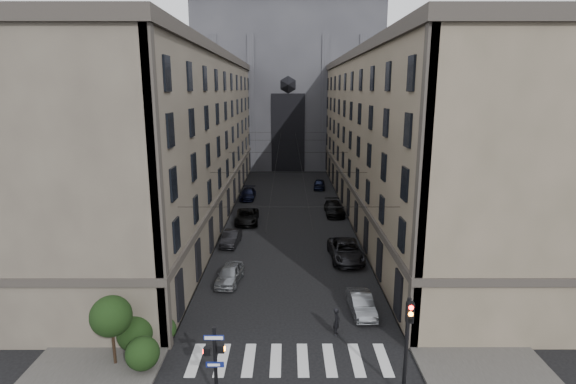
{
  "coord_description": "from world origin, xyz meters",
  "views": [
    {
      "loc": [
        -0.1,
        -17.3,
        14.73
      ],
      "look_at": [
        -0.06,
        11.81,
        8.05
      ],
      "focal_mm": 28.0,
      "sensor_mm": 36.0,
      "label": 1
    }
  ],
  "objects_px": {
    "car_left_midfar": "(247,217)",
    "pedestrian": "(337,321)",
    "car_right_midfar": "(334,208)",
    "car_right_near": "(361,304)",
    "car_right_midnear": "(346,251)",
    "car_right_far": "(319,184)",
    "gothic_tower": "(288,73)",
    "car_left_midnear": "(231,238)",
    "pedestrian_signal_left": "(215,360)",
    "car_left_near": "(230,274)",
    "traffic_light_right": "(407,336)",
    "car_left_far": "(248,194)"
  },
  "relations": [
    {
      "from": "pedestrian_signal_left",
      "to": "car_right_near",
      "type": "relative_size",
      "value": 0.99
    },
    {
      "from": "car_left_midnear",
      "to": "car_right_midnear",
      "type": "height_order",
      "value": "car_right_midnear"
    },
    {
      "from": "car_right_near",
      "to": "car_left_midnear",
      "type": "bearing_deg",
      "value": 124.39
    },
    {
      "from": "car_left_near",
      "to": "car_right_far",
      "type": "bearing_deg",
      "value": 81.61
    },
    {
      "from": "pedestrian_signal_left",
      "to": "car_right_near",
      "type": "bearing_deg",
      "value": 46.7
    },
    {
      "from": "car_left_midfar",
      "to": "pedestrian",
      "type": "height_order",
      "value": "pedestrian"
    },
    {
      "from": "pedestrian_signal_left",
      "to": "car_left_far",
      "type": "xyz_separation_m",
      "value": [
        -2.04,
        41.22,
        -1.62
      ]
    },
    {
      "from": "car_right_midfar",
      "to": "car_left_midnear",
      "type": "bearing_deg",
      "value": -136.78
    },
    {
      "from": "traffic_light_right",
      "to": "car_right_midfar",
      "type": "bearing_deg",
      "value": 90.15
    },
    {
      "from": "car_right_midfar",
      "to": "gothic_tower",
      "type": "bearing_deg",
      "value": 96.99
    },
    {
      "from": "car_right_near",
      "to": "pedestrian",
      "type": "xyz_separation_m",
      "value": [
        -1.95,
        -2.73,
        0.21
      ]
    },
    {
      "from": "car_left_midfar",
      "to": "car_right_far",
      "type": "distance_m",
      "value": 20.12
    },
    {
      "from": "car_left_far",
      "to": "car_right_midfar",
      "type": "distance_m",
      "value": 13.65
    },
    {
      "from": "car_left_near",
      "to": "car_left_midfar",
      "type": "distance_m",
      "value": 16.03
    },
    {
      "from": "car_right_midnear",
      "to": "car_left_midnear",
      "type": "bearing_deg",
      "value": 157.66
    },
    {
      "from": "car_left_midnear",
      "to": "car_right_far",
      "type": "relative_size",
      "value": 1.0
    },
    {
      "from": "car_right_near",
      "to": "car_right_midnear",
      "type": "xyz_separation_m",
      "value": [
        0.19,
        9.71,
        0.16
      ]
    },
    {
      "from": "gothic_tower",
      "to": "car_right_far",
      "type": "height_order",
      "value": "gothic_tower"
    },
    {
      "from": "traffic_light_right",
      "to": "car_left_midnear",
      "type": "relative_size",
      "value": 1.25
    },
    {
      "from": "gothic_tower",
      "to": "car_right_far",
      "type": "relative_size",
      "value": 13.95
    },
    {
      "from": "car_left_midnear",
      "to": "car_left_midfar",
      "type": "distance_m",
      "value": 7.3
    },
    {
      "from": "car_left_near",
      "to": "car_right_far",
      "type": "distance_m",
      "value": 35.08
    },
    {
      "from": "gothic_tower",
      "to": "car_right_midfar",
      "type": "relative_size",
      "value": 10.87
    },
    {
      "from": "gothic_tower",
      "to": "car_left_midfar",
      "type": "relative_size",
      "value": 10.68
    },
    {
      "from": "car_left_near",
      "to": "car_right_midnear",
      "type": "height_order",
      "value": "car_right_midnear"
    },
    {
      "from": "car_right_midnear",
      "to": "car_right_midfar",
      "type": "xyz_separation_m",
      "value": [
        0.46,
        14.64,
        -0.05
      ]
    },
    {
      "from": "traffic_light_right",
      "to": "car_right_midfar",
      "type": "distance_m",
      "value": 32.92
    },
    {
      "from": "car_right_midnear",
      "to": "car_right_midfar",
      "type": "relative_size",
      "value": 1.11
    },
    {
      "from": "car_right_near",
      "to": "car_right_far",
      "type": "height_order",
      "value": "car_right_far"
    },
    {
      "from": "car_right_midnear",
      "to": "car_left_far",
      "type": "bearing_deg",
      "value": 113.07
    },
    {
      "from": "car_right_near",
      "to": "pedestrian",
      "type": "relative_size",
      "value": 2.31
    },
    {
      "from": "car_left_near",
      "to": "car_right_midfar",
      "type": "bearing_deg",
      "value": 69.6
    },
    {
      "from": "pedestrian_signal_left",
      "to": "car_left_near",
      "type": "height_order",
      "value": "pedestrian_signal_left"
    },
    {
      "from": "car_right_near",
      "to": "car_left_far",
      "type": "bearing_deg",
      "value": 104.85
    },
    {
      "from": "gothic_tower",
      "to": "car_right_near",
      "type": "distance_m",
      "value": 66.98
    },
    {
      "from": "car_left_midnear",
      "to": "car_right_midfar",
      "type": "distance_m",
      "value": 15.42
    },
    {
      "from": "car_left_midnear",
      "to": "pedestrian",
      "type": "height_order",
      "value": "pedestrian"
    },
    {
      "from": "traffic_light_right",
      "to": "car_right_far",
      "type": "xyz_separation_m",
      "value": [
        -0.87,
        47.14,
        -2.58
      ]
    },
    {
      "from": "traffic_light_right",
      "to": "car_left_far",
      "type": "xyz_separation_m",
      "value": [
        -11.16,
        40.8,
        -2.58
      ]
    },
    {
      "from": "car_left_near",
      "to": "car_right_far",
      "type": "relative_size",
      "value": 1.01
    },
    {
      "from": "gothic_tower",
      "to": "car_right_near",
      "type": "height_order",
      "value": "gothic_tower"
    },
    {
      "from": "car_right_near",
      "to": "pedestrian",
      "type": "height_order",
      "value": "pedestrian"
    },
    {
      "from": "gothic_tower",
      "to": "traffic_light_right",
      "type": "xyz_separation_m",
      "value": [
        5.6,
        -73.04,
        -14.51
      ]
    },
    {
      "from": "car_left_midfar",
      "to": "car_right_far",
      "type": "relative_size",
      "value": 1.31
    },
    {
      "from": "car_right_midfar",
      "to": "car_right_far",
      "type": "xyz_separation_m",
      "value": [
        -0.79,
        14.32,
        -0.07
      ]
    },
    {
      "from": "gothic_tower",
      "to": "car_left_far",
      "type": "bearing_deg",
      "value": -99.78
    },
    {
      "from": "car_right_midfar",
      "to": "car_right_near",
      "type": "bearing_deg",
      "value": -92.36
    },
    {
      "from": "pedestrian",
      "to": "car_right_far",
      "type": "bearing_deg",
      "value": 12.12
    },
    {
      "from": "car_right_midnear",
      "to": "pedestrian",
      "type": "distance_m",
      "value": 12.63
    },
    {
      "from": "car_right_far",
      "to": "pedestrian",
      "type": "height_order",
      "value": "pedestrian"
    }
  ]
}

